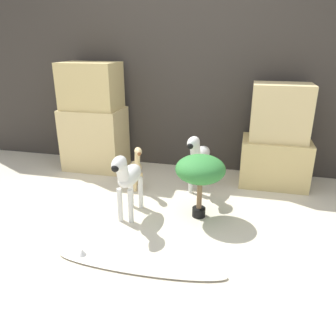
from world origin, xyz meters
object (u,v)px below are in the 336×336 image
Objects in this scene: zebra_left at (128,177)px; potted_palm_front at (200,171)px; giraffe_figurine at (137,167)px; surfboard at (137,264)px; zebra_right at (199,155)px.

zebra_left is 0.62m from potted_palm_front.
potted_palm_front is at bearing -30.00° from giraffe_figurine.
giraffe_figurine is at bearing 150.00° from potted_palm_front.
giraffe_figurine is 1.29m from surfboard.
potted_palm_front is 0.46× the size of surfboard.
zebra_left is 0.59m from giraffe_figurine.
zebra_right is 1.10× the size of potted_palm_front.
zebra_right is at bearing 100.08° from potted_palm_front.
giraffe_figurine is 0.41× the size of surfboard.
zebra_right is 0.51× the size of surfboard.
giraffe_figurine is at bearing 108.69° from surfboard.
surfboard is (-0.21, -1.33, -0.37)m from zebra_right.
zebra_right is 0.64m from giraffe_figurine.
zebra_right is 0.55m from potted_palm_front.
surfboard is (-0.31, -0.79, -0.42)m from potted_palm_front.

